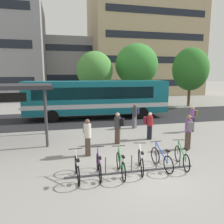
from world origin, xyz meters
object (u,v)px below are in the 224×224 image
object	(u,v)px
street_tree_2	(137,65)
parked_bicycle_silver_0	(77,169)
commuter_navy_pack_4	(135,114)
commuter_maroon_pack_0	(149,124)
commuter_grey_pack_1	(189,130)
commuter_olive_pack_2	(193,117)
parked_bicycle_green_5	(182,157)
street_tree_0	(190,69)
parked_bicycle_blue_4	(162,159)
street_tree_1	(95,71)
parked_bicycle_white_3	(141,161)
commuter_grey_pack_3	(87,135)
commuter_black_pack_5	(118,126)
city_bus	(98,98)
parked_bicycle_purple_1	(99,166)
parked_bicycle_green_2	(121,165)

from	to	relation	value
street_tree_2	parked_bicycle_silver_0	bearing A→B (deg)	-115.53
parked_bicycle_silver_0	commuter_navy_pack_4	xyz separation A→B (m)	(4.58, 6.80, 0.59)
commuter_maroon_pack_0	commuter_grey_pack_1	size ratio (longest dim) A/B	0.91
commuter_grey_pack_1	commuter_olive_pack_2	distance (m)	3.80
parked_bicycle_green_5	street_tree_0	distance (m)	18.90
parked_bicycle_blue_4	street_tree_1	world-z (taller)	street_tree_1
parked_bicycle_white_3	commuter_olive_pack_2	world-z (taller)	commuter_olive_pack_2
parked_bicycle_blue_4	commuter_grey_pack_3	world-z (taller)	commuter_grey_pack_3
commuter_olive_pack_2	parked_bicycle_blue_4	bearing A→B (deg)	70.67
parked_bicycle_green_5	commuter_navy_pack_4	world-z (taller)	commuter_navy_pack_4
commuter_navy_pack_4	parked_bicycle_green_5	bearing A→B (deg)	53.41
parked_bicycle_silver_0	parked_bicycle_white_3	xyz separation A→B (m)	(2.48, 0.12, 0.00)
commuter_black_pack_5	street_tree_2	size ratio (longest dim) A/B	0.23
commuter_black_pack_5	commuter_grey_pack_1	bearing A→B (deg)	-177.50
parked_bicycle_green_5	commuter_maroon_pack_0	bearing A→B (deg)	8.03
commuter_navy_pack_4	street_tree_0	bearing A→B (deg)	-172.21
parked_bicycle_blue_4	commuter_grey_pack_3	size ratio (longest dim) A/B	0.99
street_tree_0	street_tree_1	bearing A→B (deg)	166.87
commuter_olive_pack_2	street_tree_0	world-z (taller)	street_tree_0
parked_bicycle_silver_0	parked_bicycle_green_5	xyz separation A→B (m)	(4.27, 0.13, 0.00)
commuter_navy_pack_4	street_tree_2	world-z (taller)	street_tree_2
parked_bicycle_silver_0	commuter_navy_pack_4	size ratio (longest dim) A/B	1.01
commuter_navy_pack_4	commuter_grey_pack_1	bearing A→B (deg)	69.45
city_bus	commuter_maroon_pack_0	xyz separation A→B (m)	(1.79, -7.01, -0.86)
city_bus	street_tree_0	xyz separation A→B (m)	(11.72, 4.51, 2.57)
parked_bicycle_purple_1	commuter_navy_pack_4	world-z (taller)	commuter_navy_pack_4
parked_bicycle_green_5	commuter_olive_pack_2	xyz separation A→B (m)	(3.72, 4.91, 0.60)
commuter_maroon_pack_0	commuter_olive_pack_2	world-z (taller)	commuter_olive_pack_2
parked_bicycle_silver_0	street_tree_2	bearing A→B (deg)	-26.21
commuter_black_pack_5	parked_bicycle_purple_1	bearing A→B (deg)	94.41
parked_bicycle_green_2	commuter_grey_pack_1	world-z (taller)	commuter_grey_pack_1
parked_bicycle_white_3	street_tree_2	bearing A→B (deg)	-4.43
parked_bicycle_green_2	commuter_grey_pack_1	bearing A→B (deg)	-59.02
commuter_grey_pack_3	commuter_navy_pack_4	size ratio (longest dim) A/B	1.02
parked_bicycle_green_2	commuter_maroon_pack_0	size ratio (longest dim) A/B	1.08
commuter_grey_pack_3	commuter_maroon_pack_0	bearing A→B (deg)	110.03
street_tree_2	parked_bicycle_green_5	bearing A→B (deg)	-103.90
parked_bicycle_green_2	commuter_navy_pack_4	bearing A→B (deg)	-18.68
commuter_grey_pack_1	parked_bicycle_purple_1	bearing A→B (deg)	122.67
commuter_grey_pack_1	commuter_black_pack_5	bearing A→B (deg)	73.80
parked_bicycle_purple_1	street_tree_0	bearing A→B (deg)	-36.46
commuter_maroon_pack_0	commuter_grey_pack_3	bearing A→B (deg)	-122.38
parked_bicycle_blue_4	commuter_olive_pack_2	xyz separation A→B (m)	(4.62, 4.90, 0.60)
commuter_maroon_pack_0	street_tree_0	size ratio (longest dim) A/B	0.23
parked_bicycle_green_2	commuter_maroon_pack_0	bearing A→B (deg)	-30.22
commuter_grey_pack_3	parked_bicycle_white_3	bearing A→B (deg)	35.16
parked_bicycle_green_5	commuter_grey_pack_3	bearing A→B (deg)	70.41
commuter_grey_pack_1	street_tree_1	world-z (taller)	street_tree_1
parked_bicycle_green_5	street_tree_1	world-z (taller)	street_tree_1
street_tree_0	parked_bicycle_blue_4	bearing A→B (deg)	-125.57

